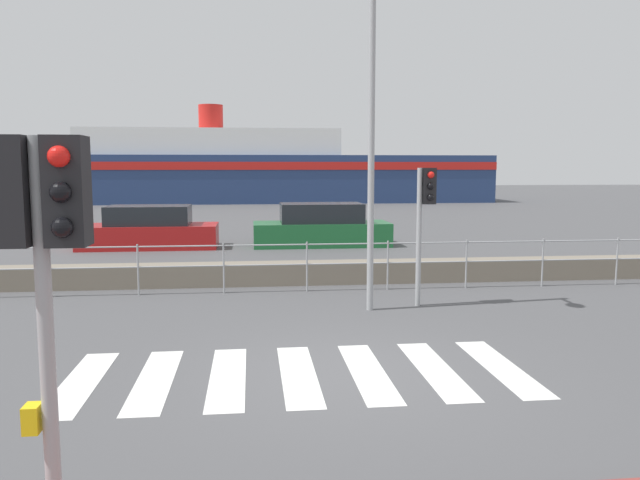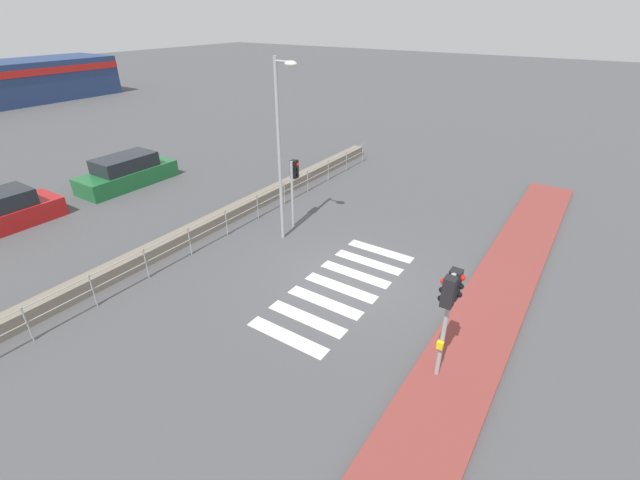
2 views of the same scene
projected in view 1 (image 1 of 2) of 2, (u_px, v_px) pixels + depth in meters
ground_plane at (344, 373)px, 8.06m from camera, size 160.00×160.00×0.00m
crosswalk at (299, 374)px, 7.99m from camera, size 5.85×2.40×0.01m
seawall at (303, 273)px, 14.17m from camera, size 23.41×0.55×0.50m
harbor_fence at (307, 259)px, 13.26m from camera, size 21.11×0.04×1.07m
traffic_light_near at (41, 237)px, 3.86m from camera, size 0.58×0.41×2.84m
traffic_light_far at (425, 205)px, 11.75m from camera, size 0.34×0.32×2.63m
streetlamp at (373, 99)px, 11.03m from camera, size 0.32×0.87×6.28m
ferry_boat at (255, 171)px, 47.06m from camera, size 33.75×6.18×7.21m
parked_car_red at (149, 230)px, 20.43m from camera, size 4.40×1.81×1.39m
parked_car_green at (321, 228)px, 21.06m from camera, size 4.56×1.80×1.43m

